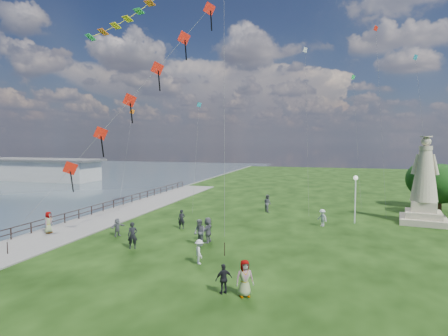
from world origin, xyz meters
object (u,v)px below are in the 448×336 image
(person_4, at_px, (245,278))
(person_8, at_px, (322,218))
(person_0, at_px, (133,235))
(person_7, at_px, (268,203))
(lamppost, at_px, (355,189))
(person_5, at_px, (117,227))
(person_3, at_px, (224,279))
(person_6, at_px, (182,219))
(pier_pavilion, at_px, (33,169))
(person_11, at_px, (208,230))
(person_2, at_px, (199,252))
(person_10, at_px, (48,224))
(person_1, at_px, (199,233))
(statue, at_px, (424,191))

(person_4, distance_m, person_8, 17.07)
(person_0, height_order, person_7, person_0)
(lamppost, bearing_deg, person_5, -151.03)
(person_3, height_order, person_6, person_6)
(person_3, height_order, person_4, person_4)
(pier_pavilion, distance_m, person_11, 62.02)
(person_2, xyz_separation_m, person_4, (3.83, -3.98, 0.15))
(person_0, bearing_deg, person_10, 141.17)
(person_8, bearing_deg, pier_pavilion, -164.98)
(pier_pavilion, distance_m, person_10, 52.70)
(person_3, distance_m, person_7, 22.11)
(person_5, bearing_deg, person_1, -73.61)
(person_3, relative_size, person_4, 0.84)
(person_5, bearing_deg, person_6, -24.11)
(person_2, bearing_deg, person_4, -168.15)
(lamppost, xyz_separation_m, person_5, (-18.62, -10.31, -2.49))
(person_2, distance_m, person_4, 5.52)
(person_1, height_order, person_5, person_1)
(lamppost, height_order, person_11, lamppost)
(person_2, distance_m, person_10, 14.87)
(person_2, height_order, person_5, person_2)
(person_2, bearing_deg, person_0, 40.46)
(person_11, bearing_deg, statue, 128.89)
(lamppost, bearing_deg, person_2, -123.76)
(person_1, xyz_separation_m, person_2, (1.39, -3.86, -0.20))
(person_6, xyz_separation_m, person_11, (3.63, -3.56, 0.13))
(person_5, relative_size, person_8, 0.94)
(person_2, height_order, person_10, person_10)
(pier_pavilion, relative_size, lamppost, 6.74)
(pier_pavilion, height_order, person_4, pier_pavilion)
(statue, bearing_deg, pier_pavilion, 168.98)
(pier_pavilion, distance_m, person_1, 62.35)
(person_3, bearing_deg, person_5, -76.58)
(person_3, relative_size, person_5, 1.06)
(lamppost, xyz_separation_m, person_6, (-14.64, -6.46, -2.38))
(person_3, distance_m, person_8, 17.30)
(person_3, bearing_deg, person_1, -101.96)
(person_5, bearing_deg, person_3, -104.87)
(person_7, bearing_deg, lamppost, -149.14)
(person_8, bearing_deg, person_6, -118.82)
(statue, relative_size, person_0, 4.28)
(lamppost, distance_m, person_5, 21.43)
(person_4, distance_m, person_7, 22.21)
(pier_pavilion, height_order, person_7, pier_pavilion)
(person_5, relative_size, person_10, 0.82)
(pier_pavilion, height_order, person_10, pier_pavilion)
(person_5, bearing_deg, statue, -41.96)
(person_4, relative_size, person_8, 1.18)
(person_7, bearing_deg, person_6, 109.68)
(statue, height_order, person_1, statue)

